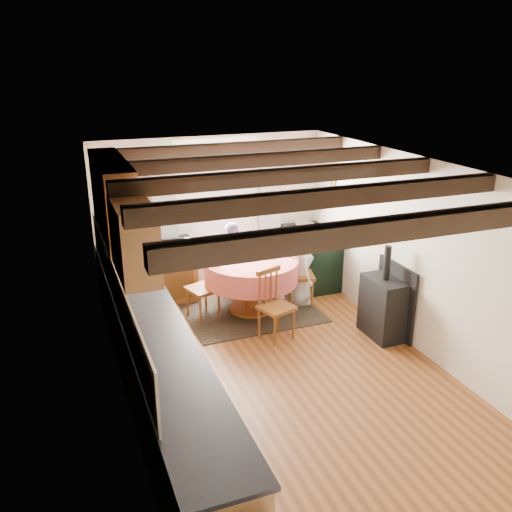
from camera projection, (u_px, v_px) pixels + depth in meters
name	position (u px, v px, depth m)	size (l,w,h in m)	color
floor	(280.00, 368.00, 6.43)	(3.60, 5.50, 0.00)	brown
ceiling	(284.00, 168.00, 5.61)	(3.60, 5.50, 0.00)	white
wall_back	(211.00, 213.00, 8.43)	(3.60, 0.00, 2.40)	silver
wall_front	(447.00, 417.00, 3.60)	(3.60, 0.00, 2.40)	silver
wall_left	(117.00, 299.00, 5.41)	(0.00, 5.50, 2.40)	silver
wall_right	(416.00, 255.00, 6.63)	(0.00, 5.50, 2.40)	silver
beam_a	(396.00, 228.00, 3.88)	(3.60, 0.16, 0.16)	black
beam_b	(329.00, 197.00, 4.76)	(3.60, 0.16, 0.16)	black
beam_c	(283.00, 176.00, 5.64)	(3.60, 0.16, 0.16)	black
beam_d	(250.00, 161.00, 6.52)	(3.60, 0.16, 0.16)	black
beam_e	(225.00, 149.00, 7.39)	(3.60, 0.16, 0.16)	black
splash_left	(116.00, 287.00, 5.68)	(0.02, 4.50, 0.55)	beige
splash_back	(148.00, 220.00, 8.07)	(1.40, 0.02, 0.55)	beige
base_cabinet_left	(152.00, 359.00, 5.77)	(0.60, 5.30, 0.88)	brown
base_cabinet_back	(151.00, 274.00, 8.07)	(1.30, 0.60, 0.88)	brown
worktop_left	(151.00, 320.00, 5.62)	(0.64, 5.30, 0.04)	black
worktop_back	(149.00, 245.00, 7.90)	(1.30, 0.64, 0.04)	black
wall_cabinet_glass	(113.00, 198.00, 6.26)	(0.34, 1.80, 0.90)	brown
wall_cabinet_solid	(134.00, 239.00, 4.96)	(0.34, 0.90, 0.70)	brown
window_frame	(217.00, 188.00, 8.31)	(1.34, 0.03, 1.54)	white
window_pane	(217.00, 188.00, 8.32)	(1.20, 0.01, 1.40)	white
curtain_left	(166.00, 226.00, 8.12)	(0.35, 0.10, 2.10)	#95A390
curtain_right	(270.00, 215.00, 8.70)	(0.35, 0.10, 2.10)	#95A390
curtain_rod	(218.00, 150.00, 8.03)	(0.03, 0.03, 2.00)	black
wall_picture	(327.00, 179.00, 8.46)	(0.04, 0.50, 0.60)	gold
wall_plate	(274.00, 177.00, 8.59)	(0.30, 0.30, 0.02)	silver
rug	(251.00, 311.00, 7.88)	(1.88, 1.46, 0.01)	black
dining_table	(251.00, 286.00, 7.74)	(1.33, 1.33, 0.80)	#BA6C63
chair_near	(276.00, 305.00, 6.97)	(0.40, 0.42, 0.94)	brown
chair_left	(203.00, 287.00, 7.53)	(0.41, 0.43, 0.96)	brown
chair_right	(299.00, 273.00, 7.96)	(0.43, 0.45, 1.00)	brown
aga_range	(310.00, 257.00, 8.68)	(0.66, 1.02, 0.94)	black
cast_iron_stove	(384.00, 292.00, 6.98)	(0.38, 0.63, 1.26)	black
child_far	(231.00, 260.00, 8.21)	(0.43, 0.29, 1.19)	#2D2A40
child_right	(300.00, 265.00, 7.96)	(0.59, 0.38, 1.20)	silver
bowl_a	(248.00, 256.00, 7.66)	(0.21, 0.21, 0.05)	silver
bowl_b	(233.00, 250.00, 7.92)	(0.20, 0.20, 0.06)	silver
cup	(267.00, 255.00, 7.68)	(0.09, 0.09, 0.08)	silver
canister_tall	(123.00, 238.00, 7.78)	(0.13, 0.13, 0.23)	#262628
canister_wide	(146.00, 237.00, 7.88)	(0.19, 0.19, 0.22)	#262628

